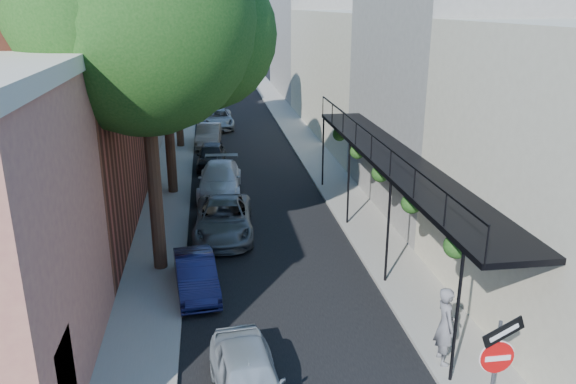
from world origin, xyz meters
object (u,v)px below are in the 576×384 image
object	(u,v)px
oak_near	(158,24)
parked_car_d	(220,179)
parked_car_a	(248,380)
oak_far	(180,7)
parked_car_e	(212,156)
sign_post	(497,362)
oak_mid	(172,37)
parked_car_b	(196,275)
parked_car_g	(217,119)
parked_car_c	(224,219)
pedestrian	(445,325)
parked_car_f	(209,135)

from	to	relation	value
oak_near	parked_car_d	world-z (taller)	oak_near
parked_car_a	parked_car_d	world-z (taller)	parked_car_d
oak_far	parked_car_e	bearing A→B (deg)	-74.29
sign_post	parked_car_e	bearing A→B (deg)	103.49
oak_near	oak_mid	distance (m)	8.01
oak_far	parked_car_b	world-z (taller)	oak_far
parked_car_e	parked_car_g	bearing A→B (deg)	90.32
parked_car_b	parked_car_d	size ratio (longest dim) A/B	0.72
oak_mid	parked_car_d	bearing A→B (deg)	-15.64
sign_post	parked_car_c	xyz separation A→B (m)	(-4.77, 11.73, -1.38)
parked_car_b	parked_car_d	distance (m)	9.43
oak_mid	parked_car_e	world-z (taller)	oak_mid
oak_near	parked_car_g	xyz separation A→B (m)	(1.97, 22.31, -7.23)
oak_far	parked_car_a	distance (m)	25.53
parked_car_b	parked_car_e	distance (m)	13.95
oak_mid	oak_far	xyz separation A→B (m)	(0.06, 9.04, 1.20)
parked_car_d	pedestrian	world-z (taller)	pedestrian
parked_car_c	parked_car_f	bearing A→B (deg)	94.75
oak_mid	parked_car_f	bearing A→B (deg)	81.50
parked_car_g	parked_car_c	bearing A→B (deg)	-92.14
parked_car_b	pedestrian	xyz separation A→B (m)	(6.00, -4.63, 0.55)
pedestrian	parked_car_d	bearing A→B (deg)	23.00
parked_car_a	parked_car_c	size ratio (longest dim) A/B	0.78
parked_car_g	parked_car_f	bearing A→B (deg)	-98.71
oak_mid	parked_car_c	distance (m)	8.65
parked_car_e	sign_post	bearing A→B (deg)	-73.14
parked_car_b	parked_car_e	xyz separation A→B (m)	(0.65, 13.93, 0.08)
parked_car_c	parked_car_d	bearing A→B (deg)	93.12
oak_far	parked_car_e	xyz separation A→B (m)	(1.40, -4.99, -7.62)
oak_near	parked_car_c	size ratio (longest dim) A/B	2.42
sign_post	pedestrian	world-z (taller)	sign_post
parked_car_f	parked_car_c	bearing A→B (deg)	-84.08
sign_post	parked_car_b	distance (m)	9.47
sign_post	parked_car_g	xyz separation A→B (m)	(-4.56, 31.60, -1.39)
sign_post	parked_car_b	bearing A→B (deg)	127.99
parked_car_a	oak_near	bearing A→B (deg)	99.55
oak_near	pedestrian	distance (m)	11.59
sign_post	parked_car_d	bearing A→B (deg)	105.93
pedestrian	sign_post	bearing A→B (deg)	178.24
parked_car_b	pedestrian	world-z (taller)	pedestrian
parked_car_c	sign_post	bearing A→B (deg)	-64.89
parked_car_f	parked_car_b	bearing A→B (deg)	-87.48
parked_car_e	parked_car_g	world-z (taller)	parked_car_g
parked_car_b	parked_car_c	xyz separation A→B (m)	(0.99, 4.36, 0.10)
sign_post	oak_far	xyz separation A→B (m)	(-6.51, 26.30, 6.22)
oak_mid	parked_car_b	bearing A→B (deg)	-85.27
parked_car_g	pedestrian	bearing A→B (deg)	-82.09
parked_car_a	parked_car_e	world-z (taller)	parked_car_e
oak_near	oak_mid	size ratio (longest dim) A/B	1.12
oak_far	parked_car_f	xyz separation A→B (m)	(1.29, 0.04, -7.59)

